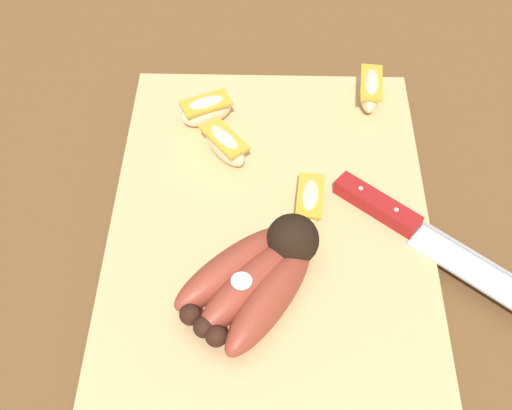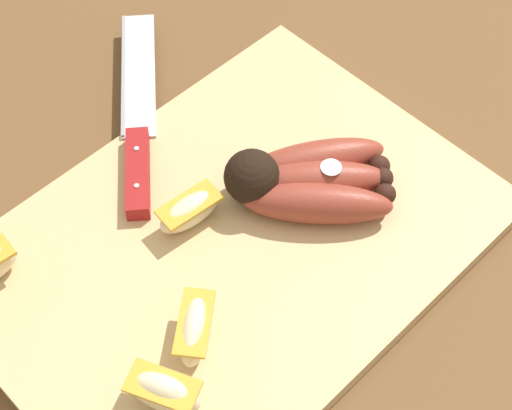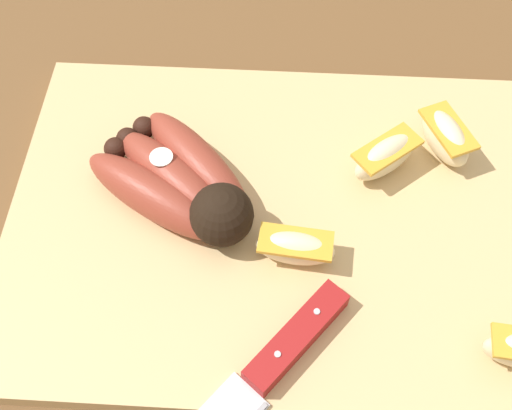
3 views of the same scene
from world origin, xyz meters
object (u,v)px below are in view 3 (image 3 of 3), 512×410
(apple_wedge_near, at_px, (445,137))
(apple_wedge_extra, at_px, (385,156))
(banana_bunch, at_px, (181,185))
(apple_wedge_middle, at_px, (295,247))
(chefs_knife, at_px, (254,385))

(apple_wedge_near, relative_size, apple_wedge_extra, 1.00)
(banana_bunch, relative_size, apple_wedge_near, 2.40)
(apple_wedge_middle, distance_m, apple_wedge_extra, 0.12)
(banana_bunch, xyz_separation_m, apple_wedge_near, (-0.23, -0.07, -0.00))
(apple_wedge_extra, bearing_deg, banana_bunch, 13.23)
(banana_bunch, height_order, chefs_knife, banana_bunch)
(apple_wedge_middle, bearing_deg, chefs_knife, 76.14)
(apple_wedge_middle, xyz_separation_m, apple_wedge_extra, (-0.08, -0.09, 0.00))
(chefs_knife, height_order, apple_wedge_extra, apple_wedge_extra)
(chefs_knife, xyz_separation_m, apple_wedge_near, (-0.16, -0.23, 0.01))
(apple_wedge_middle, bearing_deg, banana_bunch, -28.15)
(banana_bunch, relative_size, chefs_knife, 0.70)
(apple_wedge_near, xyz_separation_m, apple_wedge_middle, (0.13, 0.12, -0.00))
(chefs_knife, relative_size, apple_wedge_near, 3.43)
(apple_wedge_near, bearing_deg, banana_bunch, 15.87)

